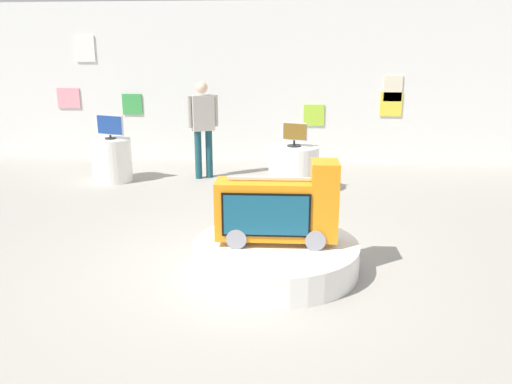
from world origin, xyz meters
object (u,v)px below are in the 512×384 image
display_pedestal_left_rear (294,169)px  display_pedestal_center_rear (112,160)px  tv_on_center_rear (110,126)px  tv_on_left_rear (294,134)px  novelty_firetruck_tv (279,210)px  shopper_browsing_near_truck (203,123)px  main_display_pedestal (276,256)px

display_pedestal_left_rear → display_pedestal_center_rear: size_ratio=1.08×
display_pedestal_left_rear → tv_on_center_rear: (-3.16, 0.40, 0.59)m
tv_on_center_rear → tv_on_left_rear: bearing=-7.3°
novelty_firetruck_tv → tv_on_center_rear: (-3.06, 3.48, 0.30)m
tv_on_left_rear → tv_on_center_rear: (-3.16, 0.40, 0.02)m
novelty_firetruck_tv → shopper_browsing_near_truck: bearing=111.5°
display_pedestal_center_rear → shopper_browsing_near_truck: (1.55, 0.36, 0.62)m
display_pedestal_center_rear → tv_on_center_rear: bearing=-71.1°
display_pedestal_center_rear → tv_on_center_rear: (0.00, -0.00, 0.59)m
main_display_pedestal → tv_on_center_rear: bearing=131.2°
display_pedestal_left_rear → display_pedestal_center_rear: bearing=172.7°
novelty_firetruck_tv → main_display_pedestal: bearing=166.8°
display_pedestal_left_rear → shopper_browsing_near_truck: bearing=154.6°
main_display_pedestal → display_pedestal_left_rear: bearing=87.7°
novelty_firetruck_tv → tv_on_left_rear: size_ratio=3.04×
display_pedestal_left_rear → tv_on_center_rear: tv_on_center_rear is taller
novelty_firetruck_tv → display_pedestal_left_rear: size_ratio=1.55×
tv_on_center_rear → display_pedestal_center_rear: bearing=108.9°
novelty_firetruck_tv → shopper_browsing_near_truck: shopper_browsing_near_truck is taller
shopper_browsing_near_truck → tv_on_center_rear: bearing=-166.7°
tv_on_left_rear → display_pedestal_center_rear: bearing=172.6°
main_display_pedestal → display_pedestal_center_rear: (-3.04, 3.48, 0.22)m
display_pedestal_center_rear → novelty_firetruck_tv: bearing=-48.7°
display_pedestal_left_rear → display_pedestal_center_rear: (-3.16, 0.41, 0.00)m
display_pedestal_left_rear → shopper_browsing_near_truck: (-1.61, 0.76, 0.62)m
display_pedestal_left_rear → shopper_browsing_near_truck: 1.89m
display_pedestal_center_rear → main_display_pedestal: bearing=-48.9°
main_display_pedestal → tv_on_center_rear: 4.68m
tv_on_left_rear → shopper_browsing_near_truck: shopper_browsing_near_truck is taller
main_display_pedestal → tv_on_center_rear: size_ratio=3.20×
main_display_pedestal → tv_on_left_rear: size_ratio=4.21×
novelty_firetruck_tv → display_pedestal_left_rear: (0.10, 3.08, -0.29)m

